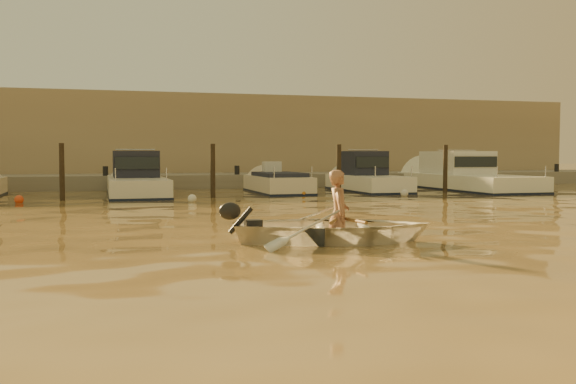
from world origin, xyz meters
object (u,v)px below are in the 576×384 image
object	(u,v)px
dinghy	(333,228)
moored_boat_2	(137,179)
person	(339,214)
moored_boat_4	(368,177)
moored_boat_5	(466,176)
waterfront_building	(177,140)
moored_boat_3	(278,187)

from	to	relation	value
dinghy	moored_boat_2	bearing A→B (deg)	25.91
person	moored_boat_4	world-z (taller)	moored_boat_4
moored_boat_5	waterfront_building	world-z (taller)	waterfront_building
dinghy	moored_boat_2	world-z (taller)	moored_boat_2
dinghy	moored_boat_2	distance (m)	15.00
moored_boat_4	person	bearing A→B (deg)	-115.19
person	moored_boat_5	world-z (taller)	moored_boat_5
waterfront_building	moored_boat_4	bearing A→B (deg)	-57.64
moored_boat_4	moored_boat_5	distance (m)	4.88
moored_boat_2	moored_boat_3	world-z (taller)	moored_boat_2
dinghy	waterfront_building	size ratio (longest dim) A/B	0.08
dinghy	waterfront_building	xyz separation A→B (m)	(0.07, 25.73, 2.14)
person	moored_boat_3	bearing A→B (deg)	4.20
moored_boat_3	dinghy	bearing A→B (deg)	-101.39
moored_boat_5	dinghy	bearing A→B (deg)	-128.97
waterfront_building	person	bearing A→B (deg)	-89.93
person	moored_boat_2	distance (m)	15.04
dinghy	moored_boat_4	distance (m)	16.33
person	dinghy	bearing A→B (deg)	90.00
person	moored_boat_5	distance (m)	18.91
moored_boat_3	moored_boat_5	bearing A→B (deg)	0.00
moored_boat_5	waterfront_building	distance (m)	16.27
person	moored_boat_5	xyz separation A→B (m)	(11.82, 14.76, 0.11)
moored_boat_3	moored_boat_4	world-z (taller)	moored_boat_4
dinghy	moored_boat_5	world-z (taller)	moored_boat_5
dinghy	moored_boat_2	size ratio (longest dim) A/B	0.50
person	moored_boat_3	size ratio (longest dim) A/B	0.29
dinghy	moored_boat_5	size ratio (longest dim) A/B	0.39
moored_boat_2	waterfront_building	xyz separation A→B (m)	(2.85, 11.00, 1.77)
moored_boat_3	moored_boat_5	world-z (taller)	moored_boat_5
dinghy	waterfront_building	world-z (taller)	waterfront_building
person	moored_boat_4	xyz separation A→B (m)	(6.94, 14.76, 0.11)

